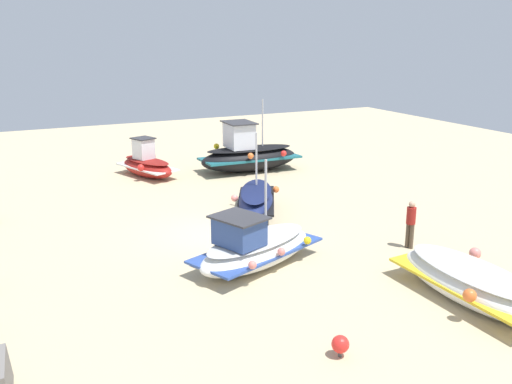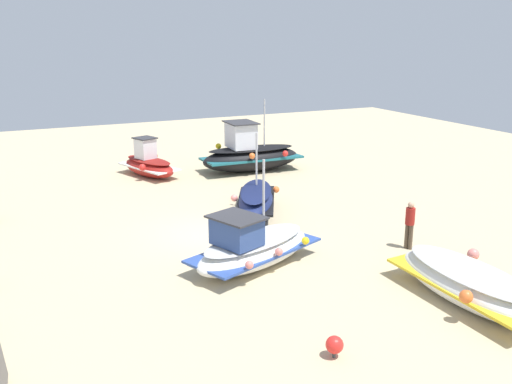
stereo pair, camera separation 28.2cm
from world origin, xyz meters
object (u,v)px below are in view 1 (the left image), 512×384
object	(u,v)px
person_walking	(411,221)
mooring_buoy_1	(340,344)
fishing_boat_1	(248,155)
fishing_boat_3	(471,283)
fishing_boat_0	(255,247)
fishing_boat_2	(256,201)
fishing_boat_4	(147,165)

from	to	relation	value
person_walking	mooring_buoy_1	xyz separation A→B (m)	(-4.67, 6.04, -0.66)
fishing_boat_1	mooring_buoy_1	world-z (taller)	fishing_boat_1
fishing_boat_3	mooring_buoy_1	xyz separation A→B (m)	(-0.80, 4.88, -0.21)
fishing_boat_1	fishing_boat_0	bearing A→B (deg)	67.48
fishing_boat_1	fishing_boat_3	bearing A→B (deg)	88.41
fishing_boat_2	fishing_boat_3	bearing A→B (deg)	39.46
fishing_boat_4	person_walking	size ratio (longest dim) A/B	2.38
fishing_boat_2	person_walking	xyz separation A→B (m)	(-5.66, -3.15, 0.37)
fishing_boat_3	person_walking	distance (m)	4.07
fishing_boat_3	person_walking	size ratio (longest dim) A/B	2.98
fishing_boat_2	person_walking	world-z (taller)	fishing_boat_2
fishing_boat_0	person_walking	world-z (taller)	fishing_boat_0
mooring_buoy_1	fishing_boat_4	bearing A→B (deg)	-1.99
fishing_boat_2	fishing_boat_3	xyz separation A→B (m)	(-9.54, -1.99, -0.07)
fishing_boat_1	fishing_boat_4	bearing A→B (deg)	-11.64
fishing_boat_4	mooring_buoy_1	size ratio (longest dim) A/B	7.57
person_walking	fishing_boat_2	bearing A→B (deg)	101.65
fishing_boat_1	fishing_boat_4	world-z (taller)	fishing_boat_1
fishing_boat_1	mooring_buoy_1	bearing A→B (deg)	73.16
fishing_boat_3	mooring_buoy_1	world-z (taller)	fishing_boat_3
fishing_boat_0	fishing_boat_2	world-z (taller)	fishing_boat_0
fishing_boat_0	mooring_buoy_1	bearing A→B (deg)	63.21
person_walking	mooring_buoy_1	distance (m)	7.67
fishing_boat_3	fishing_boat_4	xyz separation A→B (m)	(17.85, 4.24, 0.09)
fishing_boat_2	fishing_boat_0	bearing A→B (deg)	1.24
fishing_boat_0	mooring_buoy_1	size ratio (longest dim) A/B	9.42
person_walking	mooring_buoy_1	size ratio (longest dim) A/B	3.18
mooring_buoy_1	person_walking	bearing A→B (deg)	-52.28
fishing_boat_2	fishing_boat_1	bearing A→B (deg)	-175.28
fishing_boat_1	fishing_boat_2	world-z (taller)	fishing_boat_1
fishing_boat_0	fishing_boat_1	xyz separation A→B (m)	(11.77, -5.33, 0.27)
fishing_boat_2	mooring_buoy_1	bearing A→B (deg)	12.03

